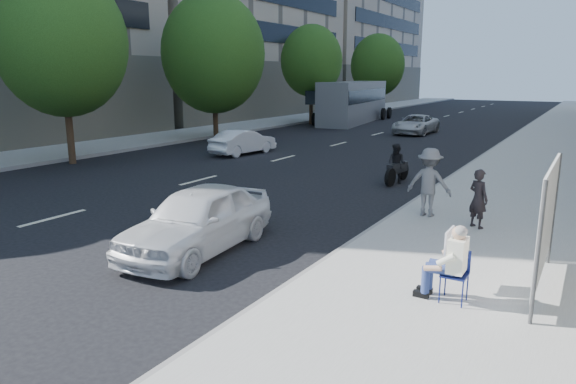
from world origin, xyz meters
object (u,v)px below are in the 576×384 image
Objects in this scene: seated_protester at (449,258)px; jogger at (429,182)px; white_sedan_mid at (243,142)px; protest_banner at (547,220)px; bus at (354,102)px; pedestrian_woman at (478,199)px; motorcycle at (397,166)px; white_sedan_far at (416,124)px; white_sedan_near at (198,219)px.

jogger reaches higher than seated_protester.
protest_banner is at bearing 149.52° from white_sedan_mid.
seated_protester is 0.43× the size of protest_banner.
seated_protester is 0.11× the size of bus.
motorcycle is at bearing -21.30° from pedestrian_woman.
white_sedan_far is 9.37m from bus.
jogger is 0.50× the size of white_sedan_mid.
jogger is 4.93m from motorcycle.
pedestrian_woman is at bearing 117.39° from protest_banner.
protest_banner is at bearing 148.28° from pedestrian_woman.
jogger is 1.24× the size of pedestrian_woman.
protest_banner is at bearing -66.60° from white_sedan_far.
jogger is 0.40× the size of white_sedan_far.
white_sedan_mid is (-14.27, 11.00, -0.80)m from protest_banner.
white_sedan_far is at bearing 111.97° from motorcycle.
white_sedan_far is at bearing -38.13° from pedestrian_woman.
seated_protester is at bearing -135.27° from protest_banner.
seated_protester is 4.59m from pedestrian_woman.
protest_banner reaches higher than pedestrian_woman.
white_sedan_mid is 0.81× the size of white_sedan_far.
pedestrian_woman is 0.34× the size of white_sedan_near.
jogger reaches higher than white_sedan_mid.
white_sedan_far is (-6.67, 20.42, -0.43)m from jogger.
protest_banner is 6.83m from white_sedan_near.
white_sedan_mid is 13.95m from white_sedan_far.
pedestrian_woman is at bearing 95.44° from seated_protester.
pedestrian_woman is at bearing 161.29° from jogger.
white_sedan_near is (-5.42, 0.08, -0.15)m from seated_protester.
white_sedan_near is at bearing -90.83° from motorcycle.
bus is at bearing 141.27° from white_sedan_far.
bus reaches higher than protest_banner.
protest_banner reaches higher than white_sedan_near.
motorcycle is at bearing 168.91° from white_sedan_mid.
protest_banner is at bearing 129.49° from jogger.
white_sedan_mid is (-11.22, 7.22, -0.45)m from jogger.
protest_banner is 0.68× the size of white_sedan_far.
seated_protester is 0.29× the size of white_sedan_far.
jogger reaches higher than pedestrian_woman.
jogger reaches higher than white_sedan_near.
pedestrian_woman reaches higher than seated_protester.
seated_protester is 35.11m from bus.
white_sedan_near is 14.34m from white_sedan_mid.
white_sedan_mid is at bearing 136.67° from seated_protester.
pedestrian_woman is 6.05m from motorcycle.
motorcycle is at bearing -60.69° from jogger.
bus reaches higher than seated_protester.
bus is (-11.41, 22.12, 1.00)m from motorcycle.
jogger is 0.59× the size of protest_banner.
protest_banner is 1.49× the size of motorcycle.
white_sedan_far is 16.67m from motorcycle.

